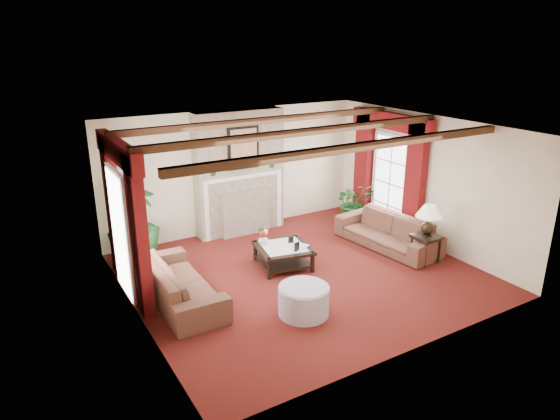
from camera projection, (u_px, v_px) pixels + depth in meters
floor at (303, 274)px, 9.20m from camera, size 6.00×6.00×0.00m
ceiling at (305, 128)px, 8.31m from camera, size 6.00×6.00×0.00m
back_wall at (235, 171)px, 10.99m from camera, size 6.00×0.02×2.70m
left_wall at (133, 238)px, 7.31m from camera, size 0.02×5.50×2.70m
right_wall at (426, 181)px, 10.20m from camera, size 0.02×5.50×2.70m
ceiling_beams at (305, 132)px, 8.33m from camera, size 6.00×3.00×0.12m
fireplace at (238, 110)px, 10.38m from camera, size 2.00×0.52×2.70m
french_door_left at (113, 171)px, 7.88m from camera, size 0.10×1.10×2.16m
french_door_right at (394, 136)px, 10.74m from camera, size 0.10×1.10×2.16m
curtains_left at (117, 144)px, 7.80m from camera, size 0.20×2.40×2.55m
curtains_right at (392, 116)px, 10.55m from camera, size 0.20×2.40×2.55m
sofa_left at (179, 276)px, 8.16m from camera, size 2.28×0.73×0.89m
sofa_right at (388, 227)px, 10.27m from camera, size 2.41×1.17×0.88m
potted_palm at (135, 241)px, 9.47m from camera, size 2.66×2.67×0.96m
small_plant at (354, 207)px, 11.64m from camera, size 1.38×1.43×0.77m
coffee_table at (283, 256)px, 9.47m from camera, size 1.14×1.14×0.40m
side_table at (425, 249)px, 9.62m from camera, size 0.54×0.54×0.55m
ottoman at (304, 301)px, 7.81m from camera, size 0.80×0.80×0.47m
table_lamp at (428, 220)px, 9.42m from camera, size 0.50×0.50×0.63m
flower_vase at (263, 239)px, 9.49m from camera, size 0.28×0.29×0.19m
book at (298, 241)px, 9.30m from camera, size 0.22×0.19×0.28m
photo_frame_a at (297, 247)px, 9.18m from camera, size 0.13×0.06×0.17m
photo_frame_b at (291, 240)px, 9.54m from camera, size 0.10×0.06×0.13m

